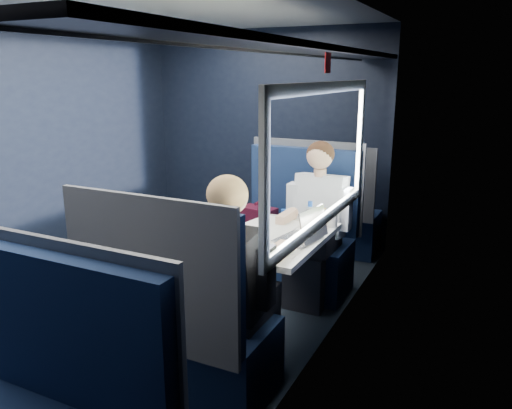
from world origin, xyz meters
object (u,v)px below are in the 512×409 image
at_px(seat_row_front, 328,215).
at_px(laptop, 305,232).
at_px(seat_bay_far, 181,329).
at_px(bottle_small, 310,217).
at_px(table, 273,246).
at_px(woman, 233,275).
at_px(seat_bay_near, 293,239).
at_px(man, 316,215).
at_px(cup, 332,220).

relative_size(seat_row_front, laptop, 3.36).
xyz_separation_m(seat_bay_far, bottle_small, (0.35, 1.13, 0.42)).
distance_m(table, woman, 0.71).
height_order(seat_bay_near, seat_row_front, seat_bay_near).
xyz_separation_m(seat_row_front, bottle_small, (0.35, -1.54, 0.42)).
relative_size(woman, laptop, 3.82).
bearing_deg(table, bottle_small, 56.65).
bearing_deg(seat_bay_far, laptop, 64.39).
height_order(seat_bay_far, laptop, seat_bay_far).
bearing_deg(table, man, 84.48).
relative_size(table, bottle_small, 4.81).
bearing_deg(seat_bay_far, man, 80.97).
distance_m(table, laptop, 0.27).
relative_size(seat_bay_near, seat_bay_far, 1.00).
height_order(man, laptop, man).
xyz_separation_m(seat_bay_near, bottle_small, (0.37, -0.61, 0.41)).
relative_size(laptop, bottle_small, 1.66).
distance_m(seat_bay_far, bottle_small, 1.26).
bearing_deg(seat_row_front, laptop, -76.97).
distance_m(seat_bay_far, woman, 0.43).
height_order(table, laptop, laptop).
distance_m(seat_bay_near, seat_row_front, 0.92).
height_order(laptop, bottle_small, laptop).
xyz_separation_m(seat_bay_near, man, (0.26, -0.18, 0.30)).
xyz_separation_m(seat_row_front, cup, (0.48, -1.41, 0.38)).
distance_m(man, cup, 0.40).
bearing_deg(table, woman, -84.55).
relative_size(table, man, 0.76).
relative_size(seat_bay_near, man, 0.95).
xyz_separation_m(seat_bay_near, woman, (0.26, -1.58, 0.31)).
height_order(man, woman, same).
relative_size(seat_bay_near, cup, 12.59).
bearing_deg(laptop, cup, 80.80).
bearing_deg(laptop, man, 103.34).
distance_m(table, man, 0.70).
bearing_deg(cup, woman, -101.89).
xyz_separation_m(table, seat_bay_near, (-0.19, 0.87, -0.24)).
height_order(woman, laptop, woman).
height_order(laptop, cup, laptop).
bearing_deg(seat_row_front, bottle_small, -77.04).
relative_size(seat_row_front, man, 0.88).
distance_m(seat_bay_near, woman, 1.63).
distance_m(seat_bay_far, laptop, 1.04).
xyz_separation_m(seat_bay_near, seat_row_front, (0.01, 0.92, -0.01)).
height_order(woman, cup, woman).
height_order(table, seat_bay_near, seat_bay_near).
relative_size(seat_row_front, bottle_small, 5.58).
height_order(seat_bay_near, man, man).
height_order(table, seat_bay_far, seat_bay_far).
bearing_deg(seat_bay_near, seat_row_front, 89.25).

